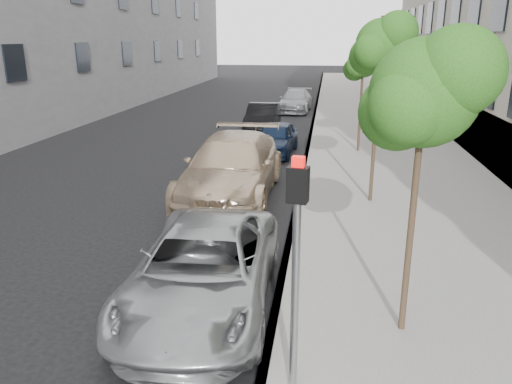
% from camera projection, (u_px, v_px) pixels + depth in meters
% --- Properties ---
extents(ground, '(160.00, 160.00, 0.00)m').
position_uv_depth(ground, '(178.00, 378.00, 6.92)').
color(ground, black).
rests_on(ground, ground).
extents(sidewalk, '(6.40, 72.00, 0.14)m').
position_uv_depth(sidewalk, '(368.00, 117.00, 29.00)').
color(sidewalk, gray).
rests_on(sidewalk, ground).
extents(curb, '(0.15, 72.00, 0.14)m').
position_uv_depth(curb, '(314.00, 116.00, 29.42)').
color(curb, '#9E9B93').
rests_on(curb, ground).
extents(tree_near, '(1.81, 1.61, 4.56)m').
position_uv_depth(tree_near, '(426.00, 93.00, 6.77)').
color(tree_near, '#38281C').
rests_on(tree_near, sidewalk).
extents(tree_mid, '(1.67, 1.47, 5.03)m').
position_uv_depth(tree_mid, '(382.00, 45.00, 12.76)').
color(tree_mid, '#38281C').
rests_on(tree_mid, sidewalk).
extents(tree_far, '(1.58, 1.38, 4.26)m').
position_uv_depth(tree_far, '(364.00, 62.00, 19.12)').
color(tree_far, '#38281C').
rests_on(tree_far, sidewalk).
extents(signal_pole, '(0.27, 0.22, 3.11)m').
position_uv_depth(signal_pole, '(296.00, 252.00, 5.93)').
color(signal_pole, '#939699').
rests_on(signal_pole, sidewalk).
extents(minivan, '(2.53, 5.15, 1.41)m').
position_uv_depth(minivan, '(203.00, 269.00, 8.59)').
color(minivan, '#9C9EA0').
rests_on(minivan, ground).
extents(suv, '(2.56, 6.17, 1.79)m').
position_uv_depth(suv, '(232.00, 168.00, 14.50)').
color(suv, '#C5AB8C').
rests_on(suv, ground).
extents(sedan_blue, '(1.75, 3.83, 1.27)m').
position_uv_depth(sedan_blue, '(276.00, 138.00, 19.98)').
color(sedan_blue, '#0E1A31').
rests_on(sedan_blue, ground).
extents(sedan_black, '(1.49, 4.18, 1.37)m').
position_uv_depth(sedan_black, '(263.00, 118.00, 24.71)').
color(sedan_black, black).
rests_on(sedan_black, ground).
extents(sedan_rear, '(2.15, 4.73, 1.34)m').
position_uv_depth(sedan_rear, '(296.00, 101.00, 31.43)').
color(sedan_rear, gray).
rests_on(sedan_rear, ground).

